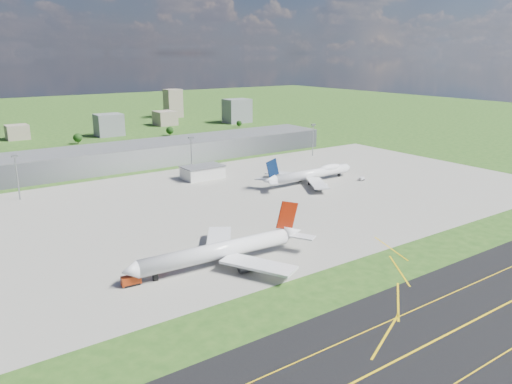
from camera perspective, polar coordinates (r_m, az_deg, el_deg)
ground at (r=373.94m, az=-11.19°, el=2.86°), size 1400.00×1400.00×0.00m
taxiway at (r=182.79m, az=25.47°, el=-12.15°), size 1400.00×60.00×0.06m
apron at (r=285.18m, az=-0.22°, el=-0.80°), size 360.00×190.00×0.08m
terminal at (r=385.93m, az=-12.16°, el=4.33°), size 300.00×42.00×15.00m
ops_building at (r=333.56m, az=-6.13°, el=2.24°), size 26.00×16.00×8.00m
mast_west at (r=309.60m, az=-25.72°, el=2.33°), size 3.50×2.00×25.90m
mast_center at (r=343.69m, az=-7.41°, el=4.93°), size 3.50×2.00×25.90m
mast_east at (r=405.70m, az=6.54°, el=6.58°), size 3.50×2.00×25.90m
airliner_red_twin at (r=197.42m, az=-3.76°, el=-6.69°), size 78.43×61.08×21.52m
airliner_blue_quad at (r=323.44m, az=6.40°, el=2.06°), size 74.07×58.23×19.38m
fire_truck at (r=195.38m, az=-11.30°, el=-8.53°), size 7.37×3.20×3.24m
crash_tender at (r=186.85m, az=-14.09°, el=-9.82°), size 7.10×3.61×3.56m
tug_yellow at (r=218.50m, az=-1.45°, el=-5.74°), size 4.27×4.51×1.94m
van_white_near at (r=312.23m, az=7.79°, el=0.73°), size 3.33×5.01×2.38m
van_white_far at (r=333.57m, az=11.99°, el=1.49°), size 4.77×3.05×2.31m
bldg_cw at (r=536.72m, az=-25.62°, el=6.19°), size 20.00×18.00×14.00m
bldg_c at (r=526.42m, az=-16.47°, el=7.36°), size 26.00×20.00×22.00m
bldg_ce at (r=593.05m, az=-10.35°, el=8.31°), size 22.00×24.00×16.00m
bldg_e at (r=604.56m, az=-2.18°, el=9.25°), size 30.00×22.00×28.00m
bldg_tall_e at (r=662.88m, az=-9.45°, el=9.96°), size 20.00×18.00×36.00m
tree_c at (r=487.22m, az=-19.71°, el=5.86°), size 8.10×8.10×9.90m
tree_e at (r=513.45m, az=-9.82°, el=6.96°), size 7.65×7.65×9.35m
tree_far_e at (r=565.77m, az=-1.94°, el=7.86°), size 6.30×6.30×7.70m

